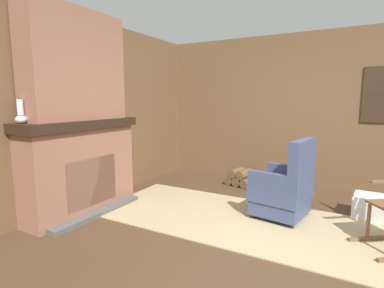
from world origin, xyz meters
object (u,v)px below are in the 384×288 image
firewood_stack (240,178)px  decorative_plate_on_mantel (72,111)px  laundry_basket (376,208)px  oil_lamp_vase (21,115)px  storage_case (112,113)px  armchair (285,190)px

firewood_stack → decorative_plate_on_mantel: (-1.46, -2.23, 1.20)m
laundry_basket → decorative_plate_on_mantel: 3.99m
firewood_stack → oil_lamp_vase: oil_lamp_vase is taller
firewood_stack → laundry_basket: 2.08m
storage_case → decorative_plate_on_mantel: size_ratio=1.10×
firewood_stack → oil_lamp_vase: (-1.44, -2.90, 1.18)m
firewood_stack → laundry_basket: (1.99, -0.61, 0.02)m
armchair → laundry_basket: armchair is taller
armchair → storage_case: size_ratio=3.84×
oil_lamp_vase → storage_case: oil_lamp_vase is taller
armchair → laundry_basket: bearing=-144.4°
armchair → decorative_plate_on_mantel: bearing=33.6°
storage_case → decorative_plate_on_mantel: (-0.02, -0.69, 0.06)m
oil_lamp_vase → decorative_plate_on_mantel: size_ratio=1.08×
armchair → decorative_plate_on_mantel: (-2.44, -1.12, 0.97)m
firewood_stack → oil_lamp_vase: 3.45m
laundry_basket → decorative_plate_on_mantel: decorative_plate_on_mantel is taller
oil_lamp_vase → storage_case: size_ratio=0.98×
firewood_stack → decorative_plate_on_mantel: decorative_plate_on_mantel is taller
armchair → decorative_plate_on_mantel: size_ratio=4.23×
firewood_stack → oil_lamp_vase: bearing=-116.4°
oil_lamp_vase → storage_case: (0.00, 1.36, -0.03)m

